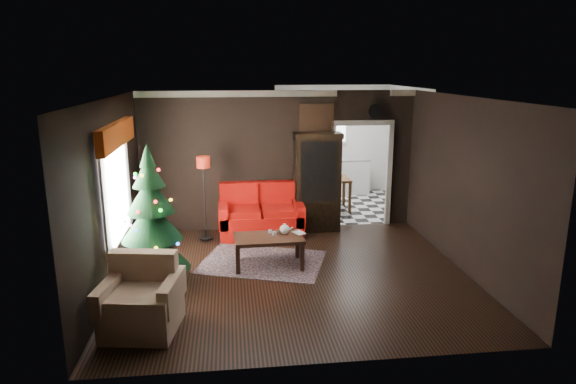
{
  "coord_description": "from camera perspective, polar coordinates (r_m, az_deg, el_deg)",
  "views": [
    {
      "loc": [
        -0.98,
        -7.44,
        3.23
      ],
      "look_at": [
        0.0,
        0.9,
        1.15
      ],
      "focal_mm": 31.38,
      "sensor_mm": 36.0,
      "label": 1
    }
  ],
  "objects": [
    {
      "name": "book",
      "position": [
        8.42,
        0.81,
        -4.1
      ],
      "size": [
        0.15,
        0.08,
        0.22
      ],
      "primitive_type": "imported",
      "rotation": [
        0.0,
        0.0,
        0.43
      ],
      "color": "#8D715B",
      "rests_on": "coffee_table"
    },
    {
      "name": "teapot",
      "position": [
        8.42,
        -0.38,
        -4.23
      ],
      "size": [
        0.2,
        0.2,
        0.18
      ],
      "primitive_type": null,
      "rotation": [
        0.0,
        0.0,
        -0.05
      ],
      "color": "white",
      "rests_on": "coffee_table"
    },
    {
      "name": "painting",
      "position": [
        10.09,
        3.24,
        8.32
      ],
      "size": [
        0.62,
        0.05,
        0.52
      ],
      "primitive_type": "cube",
      "color": "#C47743",
      "rests_on": "wall_back"
    },
    {
      "name": "floor_lamp",
      "position": [
        9.63,
        -9.42,
        -0.71
      ],
      "size": [
        0.33,
        0.33,
        1.6
      ],
      "primitive_type": null,
      "rotation": [
        0.0,
        0.0,
        0.26
      ],
      "color": "black",
      "rests_on": "ground"
    },
    {
      "name": "kitchen_counter",
      "position": [
        13.22,
        5.16,
        1.72
      ],
      "size": [
        1.8,
        0.6,
        0.9
      ],
      "primitive_type": "cube",
      "color": "silver",
      "rests_on": "ground"
    },
    {
      "name": "wall_back",
      "position": [
        10.16,
        -1.05,
        3.53
      ],
      "size": [
        5.5,
        0.0,
        5.5
      ],
      "primitive_type": "plane",
      "rotation": [
        1.57,
        0.0,
        0.0
      ],
      "color": "black",
      "rests_on": "ground"
    },
    {
      "name": "wall_left",
      "position": [
        7.87,
        -19.51,
        -0.36
      ],
      "size": [
        0.0,
        5.5,
        5.5
      ],
      "primitive_type": "plane",
      "rotation": [
        1.57,
        0.0,
        1.57
      ],
      "color": "black",
      "rests_on": "ground"
    },
    {
      "name": "kitchen_table",
      "position": [
        11.74,
        5.2,
        -0.21
      ],
      "size": [
        0.7,
        0.7,
        0.75
      ],
      "primitive_type": null,
      "color": "brown",
      "rests_on": "ground"
    },
    {
      "name": "doorway",
      "position": [
        10.52,
        8.21,
        1.82
      ],
      "size": [
        1.1,
        0.1,
        2.1
      ],
      "primitive_type": null,
      "color": "silver",
      "rests_on": "ground"
    },
    {
      "name": "left_window",
      "position": [
        8.03,
        -18.96,
        0.34
      ],
      "size": [
        0.05,
        1.6,
        1.4
      ],
      "primitive_type": "cube",
      "color": "white",
      "rests_on": "wall_left"
    },
    {
      "name": "cup_a",
      "position": [
        8.42,
        -1.53,
        -4.69
      ],
      "size": [
        0.08,
        0.08,
        0.06
      ],
      "primitive_type": "cylinder",
      "rotation": [
        0.0,
        0.0,
        0.26
      ],
      "color": "white",
      "rests_on": "coffee_table"
    },
    {
      "name": "wall_front",
      "position": [
        5.36,
        4.26,
        -6.11
      ],
      "size": [
        5.5,
        0.0,
        5.5
      ],
      "primitive_type": "plane",
      "rotation": [
        -1.57,
        0.0,
        0.0
      ],
      "color": "black",
      "rests_on": "ground"
    },
    {
      "name": "kitchen_floor",
      "position": [
        12.19,
        6.25,
        -1.53
      ],
      "size": [
        3.0,
        3.0,
        0.0
      ],
      "primitive_type": "plane",
      "color": "white",
      "rests_on": "ground"
    },
    {
      "name": "wall_right",
      "position": [
        8.52,
        19.44,
        0.7
      ],
      "size": [
        0.0,
        5.5,
        5.5
      ],
      "primitive_type": "plane",
      "rotation": [
        1.57,
        0.0,
        -1.57
      ],
      "color": "black",
      "rests_on": "ground"
    },
    {
      "name": "armchair",
      "position": [
        6.67,
        -16.32,
        -11.26
      ],
      "size": [
        1.05,
        1.05,
        0.94
      ],
      "primitive_type": null,
      "rotation": [
        0.0,
        0.0,
        -0.16
      ],
      "color": "tan",
      "rests_on": "ground"
    },
    {
      "name": "loveseat",
      "position": [
        9.89,
        -3.08,
        -2.13
      ],
      "size": [
        1.7,
        0.9,
        1.0
      ],
      "primitive_type": null,
      "color": "maroon",
      "rests_on": "ground"
    },
    {
      "name": "kitchen_window",
      "position": [
        13.25,
        5.05,
        7.24
      ],
      "size": [
        0.7,
        0.06,
        0.7
      ],
      "primitive_type": "cube",
      "color": "white",
      "rests_on": "ground"
    },
    {
      "name": "rug",
      "position": [
        8.68,
        -2.93,
        -7.92
      ],
      "size": [
        2.38,
        2.03,
        0.01
      ],
      "primitive_type": "cube",
      "rotation": [
        0.0,
        0.0,
        -0.32
      ],
      "color": "#543543",
      "rests_on": "ground"
    },
    {
      "name": "wall_clock",
      "position": [
        10.35,
        9.89,
        9.0
      ],
      "size": [
        0.32,
        0.32,
        0.06
      ],
      "primitive_type": "cylinder",
      "color": "white",
      "rests_on": "wall_back"
    },
    {
      "name": "floor",
      "position": [
        8.17,
        0.75,
        -9.38
      ],
      "size": [
        5.5,
        5.5,
        0.0
      ],
      "primitive_type": "plane",
      "color": "black",
      "rests_on": "ground"
    },
    {
      "name": "valance",
      "position": [
        7.88,
        -18.85,
        6.16
      ],
      "size": [
        0.12,
        2.1,
        0.35
      ],
      "primitive_type": "cube",
      "color": "#96330B",
      "rests_on": "wall_left"
    },
    {
      "name": "cup_b",
      "position": [
        8.52,
        -2.03,
        -4.48
      ],
      "size": [
        0.07,
        0.07,
        0.05
      ],
      "primitive_type": "cylinder",
      "rotation": [
        0.0,
        0.0,
        0.13
      ],
      "color": "silver",
      "rests_on": "coffee_table"
    },
    {
      "name": "christmas_tree",
      "position": [
        7.82,
        -15.23,
        -2.78
      ],
      "size": [
        1.28,
        1.28,
        2.09
      ],
      "primitive_type": null,
      "rotation": [
        0.0,
        0.0,
        0.19
      ],
      "color": "black",
      "rests_on": "ground"
    },
    {
      "name": "ceiling",
      "position": [
        7.52,
        0.81,
        10.63
      ],
      "size": [
        5.5,
        5.5,
        0.0
      ],
      "primitive_type": "plane",
      "rotation": [
        3.14,
        0.0,
        0.0
      ],
      "color": "white",
      "rests_on": "ground"
    },
    {
      "name": "curio_cabinet",
      "position": [
        10.12,
        3.31,
        0.88
      ],
      "size": [
        0.9,
        0.45,
        1.9
      ],
      "primitive_type": null,
      "color": "black",
      "rests_on": "ground"
    },
    {
      "name": "coffee_table",
      "position": [
        8.43,
        -2.19,
        -6.7
      ],
      "size": [
        1.15,
        0.72,
        0.51
      ],
      "primitive_type": null,
      "rotation": [
        0.0,
        0.0,
        0.04
      ],
      "color": "black",
      "rests_on": "rug"
    }
  ]
}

